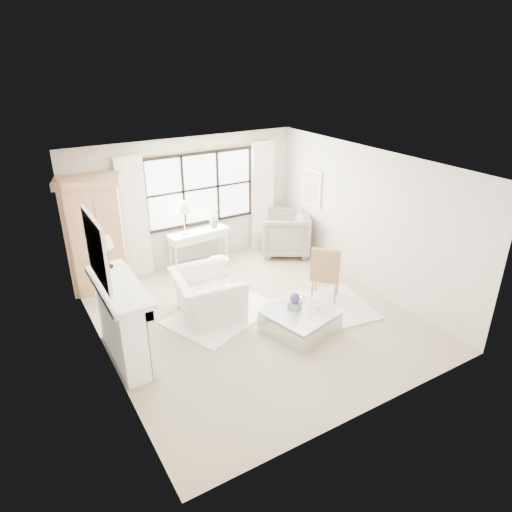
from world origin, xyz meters
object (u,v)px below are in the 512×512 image
at_px(console_table, 199,248).
at_px(club_armchair, 207,295).
at_px(armoire, 95,235).
at_px(coffee_table, 300,321).

distance_m(console_table, club_armchair, 2.10).
xyz_separation_m(console_table, club_armchair, (-0.74, -1.97, 0.00)).
bearing_deg(console_table, club_armchair, -114.19).
xyz_separation_m(armoire, console_table, (2.08, 0.02, -0.74)).
bearing_deg(armoire, club_armchair, -39.44).
distance_m(console_table, coffee_table, 3.23).
height_order(console_table, club_armchair, club_armchair).
height_order(armoire, console_table, armoire).
relative_size(armoire, coffee_table, 1.85).
relative_size(console_table, club_armchair, 1.07).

